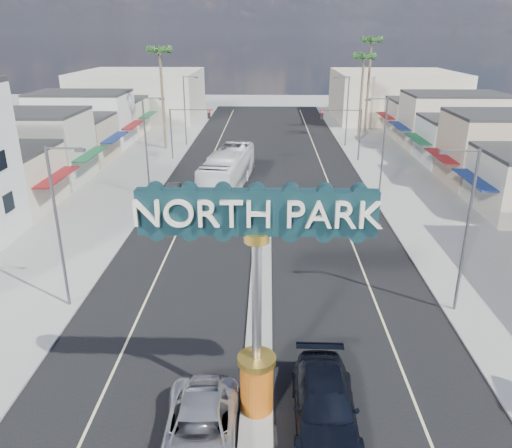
# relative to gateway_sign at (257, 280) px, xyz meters

# --- Properties ---
(ground) EXTENTS (160.00, 160.00, 0.00)m
(ground) POSITION_rel_gateway_sign_xyz_m (0.00, 28.02, -5.93)
(ground) COLOR gray
(ground) RESTS_ON ground
(road) EXTENTS (20.00, 120.00, 0.01)m
(road) POSITION_rel_gateway_sign_xyz_m (0.00, 28.02, -5.92)
(road) COLOR black
(road) RESTS_ON ground
(median_island) EXTENTS (1.30, 30.00, 0.16)m
(median_island) POSITION_rel_gateway_sign_xyz_m (0.00, 12.02, -5.85)
(median_island) COLOR gray
(median_island) RESTS_ON ground
(sidewalk_left) EXTENTS (8.00, 120.00, 0.12)m
(sidewalk_left) POSITION_rel_gateway_sign_xyz_m (-14.00, 28.02, -5.87)
(sidewalk_left) COLOR gray
(sidewalk_left) RESTS_ON ground
(sidewalk_right) EXTENTS (8.00, 120.00, 0.12)m
(sidewalk_right) POSITION_rel_gateway_sign_xyz_m (14.00, 28.02, -5.87)
(sidewalk_right) COLOR gray
(sidewalk_right) RESTS_ON ground
(storefront_row_left) EXTENTS (12.00, 42.00, 6.00)m
(storefront_row_left) POSITION_rel_gateway_sign_xyz_m (-24.00, 41.02, -2.93)
(storefront_row_left) COLOR beige
(storefront_row_left) RESTS_ON ground
(storefront_row_right) EXTENTS (12.00, 42.00, 6.00)m
(storefront_row_right) POSITION_rel_gateway_sign_xyz_m (24.00, 41.02, -2.93)
(storefront_row_right) COLOR #B7B29E
(storefront_row_right) RESTS_ON ground
(backdrop_far_left) EXTENTS (20.00, 20.00, 8.00)m
(backdrop_far_left) POSITION_rel_gateway_sign_xyz_m (-22.00, 73.02, -1.93)
(backdrop_far_left) COLOR #B7B29E
(backdrop_far_left) RESTS_ON ground
(backdrop_far_right) EXTENTS (20.00, 20.00, 8.00)m
(backdrop_far_right) POSITION_rel_gateway_sign_xyz_m (22.00, 73.02, -1.93)
(backdrop_far_right) COLOR beige
(backdrop_far_right) RESTS_ON ground
(gateway_sign) EXTENTS (8.20, 1.50, 9.15)m
(gateway_sign) POSITION_rel_gateway_sign_xyz_m (0.00, 0.00, 0.00)
(gateway_sign) COLOR #CF420F
(gateway_sign) RESTS_ON median_island
(traffic_signal_left) EXTENTS (5.09, 0.45, 6.00)m
(traffic_signal_left) POSITION_rel_gateway_sign_xyz_m (-9.18, 42.02, -1.65)
(traffic_signal_left) COLOR #47474C
(traffic_signal_left) RESTS_ON ground
(traffic_signal_right) EXTENTS (5.09, 0.45, 6.00)m
(traffic_signal_right) POSITION_rel_gateway_sign_xyz_m (9.18, 42.02, -1.65)
(traffic_signal_right) COLOR #47474C
(traffic_signal_right) RESTS_ON ground
(streetlight_l_near) EXTENTS (2.03, 0.22, 9.00)m
(streetlight_l_near) POSITION_rel_gateway_sign_xyz_m (-10.43, 8.02, -0.86)
(streetlight_l_near) COLOR #47474C
(streetlight_l_near) RESTS_ON ground
(streetlight_l_mid) EXTENTS (2.03, 0.22, 9.00)m
(streetlight_l_mid) POSITION_rel_gateway_sign_xyz_m (-10.43, 28.02, -0.86)
(streetlight_l_mid) COLOR #47474C
(streetlight_l_mid) RESTS_ON ground
(streetlight_l_far) EXTENTS (2.03, 0.22, 9.00)m
(streetlight_l_far) POSITION_rel_gateway_sign_xyz_m (-10.43, 50.02, -0.86)
(streetlight_l_far) COLOR #47474C
(streetlight_l_far) RESTS_ON ground
(streetlight_r_near) EXTENTS (2.03, 0.22, 9.00)m
(streetlight_r_near) POSITION_rel_gateway_sign_xyz_m (10.43, 8.02, -0.86)
(streetlight_r_near) COLOR #47474C
(streetlight_r_near) RESTS_ON ground
(streetlight_r_mid) EXTENTS (2.03, 0.22, 9.00)m
(streetlight_r_mid) POSITION_rel_gateway_sign_xyz_m (10.43, 28.02, -0.86)
(streetlight_r_mid) COLOR #47474C
(streetlight_r_mid) RESTS_ON ground
(streetlight_r_far) EXTENTS (2.03, 0.22, 9.00)m
(streetlight_r_far) POSITION_rel_gateway_sign_xyz_m (10.43, 50.02, -0.86)
(streetlight_r_far) COLOR #47474C
(streetlight_r_far) RESTS_ON ground
(palm_left_far) EXTENTS (2.60, 2.60, 13.10)m
(palm_left_far) POSITION_rel_gateway_sign_xyz_m (-13.00, 48.02, 5.57)
(palm_left_far) COLOR brown
(palm_left_far) RESTS_ON ground
(palm_right_mid) EXTENTS (2.60, 2.60, 12.10)m
(palm_right_mid) POSITION_rel_gateway_sign_xyz_m (13.00, 54.02, 4.67)
(palm_right_mid) COLOR brown
(palm_right_mid) RESTS_ON ground
(palm_right_far) EXTENTS (2.60, 2.60, 14.10)m
(palm_right_far) POSITION_rel_gateway_sign_xyz_m (15.00, 60.02, 6.46)
(palm_right_far) COLOR brown
(palm_right_far) RESTS_ON ground
(suv_left) EXTENTS (2.92, 5.96, 1.63)m
(suv_left) POSITION_rel_gateway_sign_xyz_m (-2.00, -2.03, -5.11)
(suv_left) COLOR silver
(suv_left) RESTS_ON ground
(suv_right) EXTENTS (2.55, 6.04, 1.74)m
(suv_right) POSITION_rel_gateway_sign_xyz_m (2.63, -0.55, -5.06)
(suv_right) COLOR black
(suv_right) RESTS_ON ground
(car_parked_left) EXTENTS (2.03, 4.66, 1.56)m
(car_parked_left) POSITION_rel_gateway_sign_xyz_m (-8.20, 26.63, -5.15)
(car_parked_left) COLOR #5A5A5E
(car_parked_left) RESTS_ON ground
(city_bus) EXTENTS (4.79, 13.25, 3.61)m
(city_bus) POSITION_rel_gateway_sign_xyz_m (-3.53, 30.76, -4.12)
(city_bus) COLOR white
(city_bus) RESTS_ON ground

